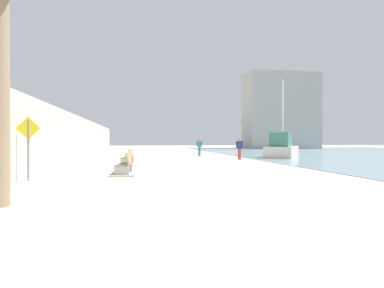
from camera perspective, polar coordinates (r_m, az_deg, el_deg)
name	(u,v)px	position (r m, az deg, el deg)	size (l,w,h in m)	color
ground_plane	(171,158)	(28.60, -3.49, -2.33)	(120.00, 120.00, 0.00)	beige
seawall	(75,138)	(28.79, -18.52, 0.96)	(0.80, 64.00, 3.32)	#9E9E99
bench_near	(124,169)	(15.44, -10.97, -4.09)	(1.26, 2.18, 0.98)	#9E9E99
bench_far	(128,161)	(21.27, -10.41, -2.77)	(1.32, 2.20, 0.98)	#9E9E99
person_walking	(239,147)	(26.65, 7.72, -0.47)	(0.53, 0.22, 1.67)	#B22D33
person_standing	(199,146)	(32.80, 1.22, -0.27)	(0.50, 0.29, 1.65)	teal
boat_far_right	(282,148)	(30.95, 14.40, -0.64)	(5.24, 6.77, 6.70)	beige
pedestrian_sign	(28,141)	(14.05, -25.08, 0.43)	(0.85, 0.08, 2.36)	slate
harbor_building	(281,111)	(61.68, 14.19, 5.18)	(12.00, 6.00, 12.68)	#9E9E99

